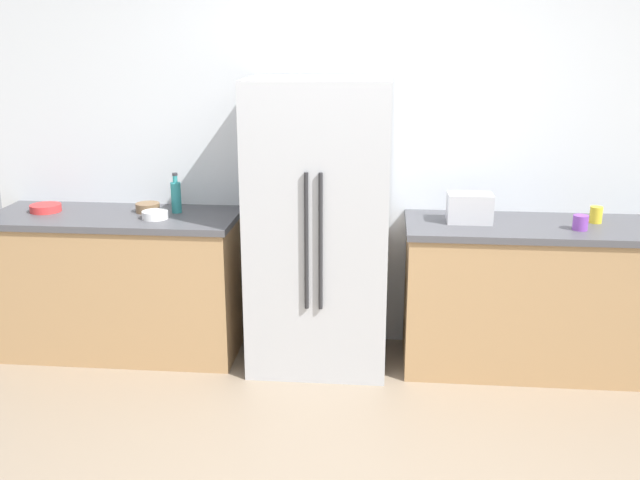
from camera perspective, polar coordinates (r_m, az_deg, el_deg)
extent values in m
cube|color=silver|center=(4.57, 2.58, 8.66)|extent=(4.75, 0.10, 2.80)
cube|color=tan|center=(4.77, -15.76, -3.58)|extent=(1.52, 0.59, 0.87)
cube|color=#4C4C51|center=(4.64, -16.20, 1.75)|extent=(1.55, 0.62, 0.04)
cube|color=tan|center=(4.55, 16.92, -4.61)|extent=(1.58, 0.59, 0.87)
cube|color=#4C4C51|center=(4.42, 17.41, 0.94)|extent=(1.61, 0.62, 0.04)
cube|color=#B7BABF|center=(4.30, -0.06, 1.10)|extent=(0.83, 0.65, 1.76)
cylinder|color=#262628|center=(3.98, -1.10, -0.17)|extent=(0.02, 0.02, 0.79)
cylinder|color=#262628|center=(3.97, 0.05, -0.21)|extent=(0.02, 0.02, 0.79)
cube|color=silver|center=(4.33, 11.90, 2.53)|extent=(0.27, 0.17, 0.18)
cylinder|color=teal|center=(4.56, -11.45, 3.35)|extent=(0.06, 0.06, 0.19)
cylinder|color=teal|center=(4.54, -11.54, 4.81)|extent=(0.03, 0.03, 0.04)
cylinder|color=#333338|center=(4.53, -11.56, 5.19)|extent=(0.03, 0.03, 0.02)
cylinder|color=yellow|center=(4.55, 21.25, 1.90)|extent=(0.07, 0.07, 0.10)
cylinder|color=purple|center=(4.35, 20.14, 1.32)|extent=(0.09, 0.09, 0.09)
cylinder|color=red|center=(4.84, -21.13, 2.41)|extent=(0.19, 0.19, 0.05)
cylinder|color=brown|center=(4.63, -13.64, 2.55)|extent=(0.15, 0.15, 0.06)
cylinder|color=white|center=(4.45, -13.08, 1.98)|extent=(0.16, 0.16, 0.05)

